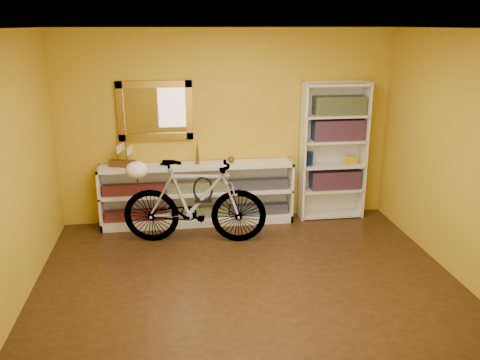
{
  "coord_description": "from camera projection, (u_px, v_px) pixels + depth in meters",
  "views": [
    {
      "loc": [
        -0.74,
        -4.69,
        2.64
      ],
      "look_at": [
        0.0,
        0.7,
        0.95
      ],
      "focal_mm": 37.74,
      "sensor_mm": 36.0,
      "label": 1
    }
  ],
  "objects": [
    {
      "name": "travel_mug",
      "position": [
        310.0,
        159.0,
        6.93
      ],
      "size": [
        0.09,
        0.09,
        0.2
      ],
      "primitive_type": "cylinder",
      "color": "navy",
      "rests_on": "bookcase"
    },
    {
      "name": "bookcase",
      "position": [
        333.0,
        152.0,
        6.97
      ],
      "size": [
        0.9,
        0.3,
        1.9
      ],
      "primitive_type": null,
      "color": "silver",
      "rests_on": "floor"
    },
    {
      "name": "bicycle",
      "position": [
        195.0,
        202.0,
        6.24
      ],
      "size": [
        0.73,
        1.87,
        1.07
      ],
      "primitive_type": "imported",
      "rotation": [
        0.0,
        0.0,
        1.43
      ],
      "color": "silver",
      "rests_on": "floor"
    },
    {
      "name": "ceiling",
      "position": [
        251.0,
        28.0,
        4.55
      ],
      "size": [
        4.5,
        4.0,
        0.01
      ],
      "primitive_type": "cube",
      "color": "silver",
      "rests_on": "ground"
    },
    {
      "name": "wall_socket",
      "position": [
        290.0,
        198.0,
        7.24
      ],
      "size": [
        0.09,
        0.02,
        0.09
      ],
      "primitive_type": "cube",
      "color": "silver",
      "rests_on": "back_wall"
    },
    {
      "name": "console_unit",
      "position": [
        198.0,
        194.0,
        6.85
      ],
      "size": [
        2.6,
        0.35,
        0.85
      ],
      "primitive_type": null,
      "color": "silver",
      "rests_on": "floor"
    },
    {
      "name": "cd_row_lower",
      "position": [
        198.0,
        212.0,
        6.91
      ],
      "size": [
        2.5,
        0.13,
        0.14
      ],
      "primitive_type": "cube",
      "color": "black",
      "rests_on": "console_unit"
    },
    {
      "name": "cd_row_upper",
      "position": [
        197.0,
        187.0,
        6.8
      ],
      "size": [
        2.5,
        0.13,
        0.14
      ],
      "primitive_type": "cube",
      "color": "navy",
      "rests_on": "console_unit"
    },
    {
      "name": "u_lock",
      "position": [
        203.0,
        189.0,
        6.19
      ],
      "size": [
        0.25,
        0.03,
        0.25
      ],
      "primitive_type": "torus",
      "rotation": [
        1.57,
        0.0,
        0.0
      ],
      "color": "black",
      "rests_on": "bicycle"
    },
    {
      "name": "red_tin",
      "position": [
        321.0,
        108.0,
        6.79
      ],
      "size": [
        0.18,
        0.18,
        0.18
      ],
      "primitive_type": "cube",
      "rotation": [
        0.0,
        0.0,
        0.3
      ],
      "color": "maroon",
      "rests_on": "bookcase"
    },
    {
      "name": "toy_car",
      "position": [
        164.0,
        165.0,
        6.67
      ],
      "size": [
        0.0,
        0.0,
        0.0
      ],
      "primitive_type": "imported",
      "rotation": [
        0.0,
        0.0,
        1.57
      ],
      "color": "black",
      "rests_on": "console_unit"
    },
    {
      "name": "floor",
      "position": [
        249.0,
        286.0,
        5.32
      ],
      "size": [
        4.5,
        4.0,
        0.01
      ],
      "primitive_type": "cube",
      "color": "black",
      "rests_on": "ground"
    },
    {
      "name": "gilt_mirror",
      "position": [
        155.0,
        111.0,
        6.59
      ],
      "size": [
        0.98,
        0.06,
        0.78
      ],
      "primitive_type": "cube",
      "color": "brown",
      "rests_on": "back_wall"
    },
    {
      "name": "model_ship",
      "position": [
        122.0,
        152.0,
        6.54
      ],
      "size": [
        0.36,
        0.22,
        0.4
      ],
      "primitive_type": null,
      "rotation": [
        0.0,
        0.0,
        -0.28
      ],
      "color": "#432412",
      "rests_on": "console_unit"
    },
    {
      "name": "book_row_c",
      "position": [
        339.0,
        105.0,
        6.78
      ],
      "size": [
        0.7,
        0.22,
        0.25
      ],
      "primitive_type": "cube",
      "color": "#163C50",
      "rests_on": "bookcase"
    },
    {
      "name": "bronze_ornament",
      "position": [
        197.0,
        151.0,
        6.68
      ],
      "size": [
        0.06,
        0.06,
        0.35
      ],
      "primitive_type": "cone",
      "color": "brown",
      "rests_on": "console_unit"
    },
    {
      "name": "yellow_bag",
      "position": [
        351.0,
        160.0,
        7.0
      ],
      "size": [
        0.17,
        0.13,
        0.12
      ],
      "primitive_type": "cube",
      "rotation": [
        0.0,
        0.0,
        0.2
      ],
      "color": "gold",
      "rests_on": "bookcase"
    },
    {
      "name": "left_wall",
      "position": [
        8.0,
        176.0,
        4.64
      ],
      "size": [
        0.01,
        4.0,
        2.6
      ],
      "primitive_type": "cube",
      "color": "#BC951C",
      "rests_on": "ground"
    },
    {
      "name": "book_row_b",
      "position": [
        338.0,
        130.0,
        6.88
      ],
      "size": [
        0.7,
        0.22,
        0.28
      ],
      "primitive_type": "cube",
      "color": "maroon",
      "rests_on": "bookcase"
    },
    {
      "name": "decorative_orb",
      "position": [
        231.0,
        160.0,
        6.77
      ],
      "size": [
        0.09,
        0.09,
        0.09
      ],
      "primitive_type": "sphere",
      "color": "brown",
      "rests_on": "console_unit"
    },
    {
      "name": "back_wall",
      "position": [
        227.0,
        127.0,
        6.83
      ],
      "size": [
        4.5,
        0.01,
        2.6
      ],
      "primitive_type": "cube",
      "color": "#BC951C",
      "rests_on": "ground"
    },
    {
      "name": "helmet",
      "position": [
        137.0,
        170.0,
        6.12
      ],
      "size": [
        0.28,
        0.26,
        0.21
      ],
      "primitive_type": "ellipsoid",
      "color": "white",
      "rests_on": "bicycle"
    },
    {
      "name": "right_wall",
      "position": [
        464.0,
        159.0,
        5.22
      ],
      "size": [
        0.01,
        4.0,
        2.6
      ],
      "primitive_type": "cube",
      "color": "#BC951C",
      "rests_on": "ground"
    },
    {
      "name": "book_row_a",
      "position": [
        335.0,
        179.0,
        7.09
      ],
      "size": [
        0.7,
        0.22,
        0.26
      ],
      "primitive_type": "cube",
      "color": "maroon",
      "rests_on": "bookcase"
    }
  ]
}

